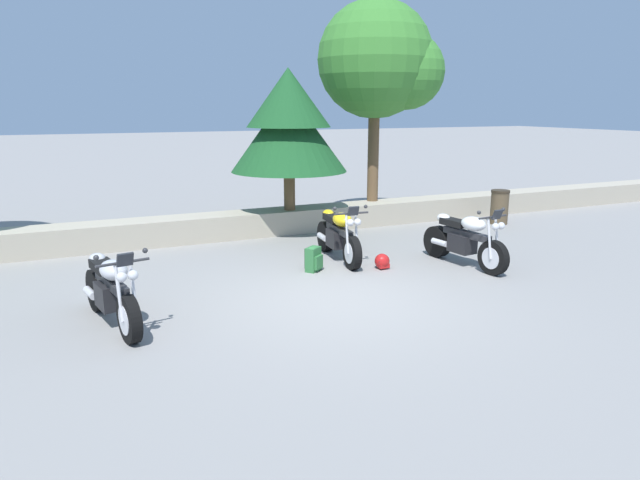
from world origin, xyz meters
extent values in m
plane|color=gray|center=(0.00, 0.00, 0.00)|extent=(120.00, 120.00, 0.00)
cube|color=#A89E89|center=(0.00, 4.80, 0.28)|extent=(36.00, 0.80, 0.55)
cylinder|color=black|center=(-3.12, -0.45, 0.31)|extent=(0.26, 0.64, 0.62)
cylinder|color=black|center=(-3.42, 0.96, 0.31)|extent=(0.30, 0.64, 0.62)
cylinder|color=silver|center=(-3.12, -0.45, 0.31)|extent=(0.24, 0.41, 0.38)
cube|color=black|center=(-3.28, 0.31, 0.41)|extent=(0.41, 0.54, 0.34)
cube|color=#2D2D30|center=(-3.26, 0.21, 0.61)|extent=(0.36, 1.11, 0.12)
ellipsoid|color=#BCBCC1|center=(-3.23, 0.06, 0.83)|extent=(0.44, 0.58, 0.26)
cube|color=black|center=(-3.33, 0.53, 0.77)|extent=(0.37, 0.60, 0.12)
ellipsoid|color=#BCBCC1|center=(-3.39, 0.83, 0.81)|extent=(0.27, 0.32, 0.16)
cylinder|color=#2D2D30|center=(-3.14, -0.37, 1.03)|extent=(0.65, 0.17, 0.04)
sphere|color=silver|center=(-3.04, -0.49, 0.89)|extent=(0.13, 0.13, 0.13)
sphere|color=silver|center=(-3.18, -0.52, 0.89)|extent=(0.13, 0.13, 0.13)
cube|color=#26282D|center=(-3.12, -0.46, 1.09)|extent=(0.22, 0.13, 0.18)
cylinder|color=silver|center=(-3.52, 0.70, 0.36)|extent=(0.19, 0.39, 0.11)
cylinder|color=silver|center=(-3.04, -0.39, 0.67)|extent=(0.08, 0.17, 0.73)
cylinder|color=silver|center=(-3.22, -0.42, 0.67)|extent=(0.08, 0.17, 0.73)
sphere|color=#2D2D30|center=(-2.85, -0.27, 1.13)|extent=(0.07, 0.07, 0.07)
sphere|color=#2D2D30|center=(-3.44, -0.39, 1.13)|extent=(0.07, 0.07, 0.07)
cylinder|color=black|center=(0.94, 1.33, 0.31)|extent=(0.20, 0.63, 0.62)
cylinder|color=black|center=(1.07, 2.77, 0.31)|extent=(0.24, 0.63, 0.62)
cylinder|color=silver|center=(0.94, 1.33, 0.31)|extent=(0.19, 0.40, 0.38)
cube|color=black|center=(1.01, 2.10, 0.41)|extent=(0.36, 0.51, 0.34)
cube|color=#2D2D30|center=(1.00, 2.00, 0.61)|extent=(0.24, 1.11, 0.12)
ellipsoid|color=yellow|center=(0.99, 1.85, 0.83)|extent=(0.39, 0.55, 0.26)
cube|color=black|center=(1.03, 2.33, 0.77)|extent=(0.31, 0.58, 0.12)
ellipsoid|color=yellow|center=(1.06, 2.63, 0.81)|extent=(0.24, 0.30, 0.16)
cylinder|color=#2D2D30|center=(0.95, 1.41, 1.03)|extent=(0.66, 0.10, 0.04)
sphere|color=silver|center=(1.01, 1.27, 0.89)|extent=(0.13, 0.13, 0.13)
sphere|color=silver|center=(0.87, 1.28, 0.89)|extent=(0.13, 0.13, 0.13)
cube|color=#26282D|center=(0.94, 1.31, 1.09)|extent=(0.21, 0.11, 0.18)
cylinder|color=silver|center=(0.89, 2.54, 0.36)|extent=(0.14, 0.39, 0.11)
cylinder|color=silver|center=(1.04, 1.37, 0.67)|extent=(0.06, 0.17, 0.73)
cylinder|color=silver|center=(0.86, 1.38, 0.67)|extent=(0.06, 0.17, 0.73)
sphere|color=#2D2D30|center=(1.25, 1.43, 1.13)|extent=(0.07, 0.07, 0.07)
sphere|color=#2D2D30|center=(0.65, 1.48, 1.13)|extent=(0.07, 0.07, 0.07)
cylinder|color=black|center=(3.06, 0.01, 0.31)|extent=(0.21, 0.63, 0.62)
cylinder|color=black|center=(2.89, 1.44, 0.31)|extent=(0.25, 0.64, 0.62)
cylinder|color=silver|center=(3.06, 0.01, 0.31)|extent=(0.20, 0.40, 0.38)
cube|color=black|center=(2.97, 0.78, 0.41)|extent=(0.37, 0.51, 0.34)
cube|color=#2D2D30|center=(2.98, 0.68, 0.61)|extent=(0.27, 1.11, 0.12)
ellipsoid|color=white|center=(3.00, 0.53, 0.83)|extent=(0.40, 0.56, 0.26)
cube|color=black|center=(2.94, 1.01, 0.77)|extent=(0.32, 0.59, 0.12)
ellipsoid|color=white|center=(2.91, 1.31, 0.81)|extent=(0.25, 0.30, 0.16)
cylinder|color=#2D2D30|center=(3.05, 0.09, 1.03)|extent=(0.66, 0.11, 0.04)
sphere|color=silver|center=(3.13, -0.04, 0.89)|extent=(0.13, 0.13, 0.13)
sphere|color=silver|center=(2.99, -0.05, 0.89)|extent=(0.13, 0.13, 0.13)
cube|color=#26282D|center=(3.06, -0.01, 1.09)|extent=(0.21, 0.12, 0.18)
cylinder|color=silver|center=(2.76, 1.19, 0.36)|extent=(0.15, 0.39, 0.11)
cylinder|color=silver|center=(3.14, 0.06, 0.67)|extent=(0.06, 0.17, 0.73)
cylinder|color=silver|center=(2.96, 0.04, 0.67)|extent=(0.06, 0.17, 0.73)
sphere|color=#2D2D30|center=(3.34, 0.17, 1.13)|extent=(0.07, 0.07, 0.07)
sphere|color=#2D2D30|center=(2.74, 0.10, 1.13)|extent=(0.07, 0.07, 0.07)
cube|color=#2D6B38|center=(0.25, 1.53, 0.22)|extent=(0.35, 0.33, 0.44)
cube|color=#2D6B38|center=(0.32, 1.44, 0.18)|extent=(0.22, 0.19, 0.24)
ellipsoid|color=#2D6B38|center=(0.25, 1.53, 0.43)|extent=(0.33, 0.31, 0.08)
cube|color=#193A1E|center=(0.25, 1.66, 0.24)|extent=(0.06, 0.05, 0.37)
cube|color=#193A1E|center=(0.12, 1.56, 0.24)|extent=(0.06, 0.05, 0.37)
sphere|color=#B21919|center=(1.47, 1.16, 0.14)|extent=(0.28, 0.28, 0.28)
ellipsoid|color=black|center=(1.47, 1.08, 0.15)|extent=(0.23, 0.06, 0.12)
cube|color=#B21919|center=(1.47, 1.08, 0.07)|extent=(0.20, 0.08, 0.08)
cylinder|color=brown|center=(1.01, 4.66, 1.15)|extent=(0.26, 0.26, 1.21)
cone|color=#194C23|center=(1.01, 4.66, 2.36)|extent=(2.65, 2.65, 1.81)
cone|color=#194C23|center=(1.01, 4.66, 3.10)|extent=(1.91, 1.91, 1.30)
cylinder|color=brown|center=(3.43, 5.05, 1.76)|extent=(0.28, 0.28, 2.41)
sphere|color=#387A2D|center=(3.43, 5.05, 4.02)|extent=(2.83, 2.83, 2.83)
sphere|color=#387A2D|center=(4.07, 4.62, 3.74)|extent=(1.84, 1.84, 1.84)
cylinder|color=brown|center=(6.24, 3.49, 0.40)|extent=(0.44, 0.44, 0.80)
cylinder|color=#30271B|center=(6.24, 3.49, 0.83)|extent=(0.46, 0.46, 0.06)
camera|label=1|loc=(-3.67, -7.50, 2.91)|focal=31.71mm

